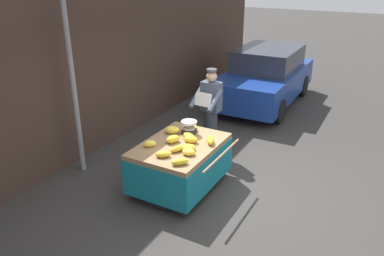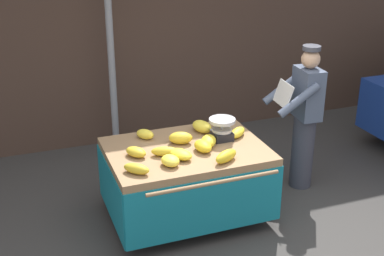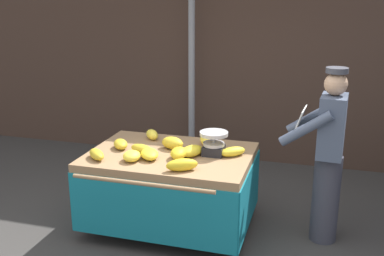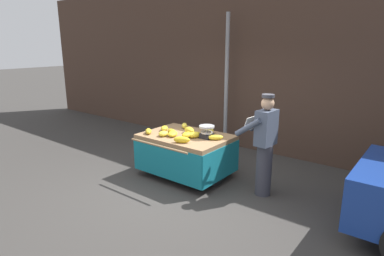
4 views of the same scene
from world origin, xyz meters
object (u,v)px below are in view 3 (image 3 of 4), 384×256
Objects in this scene: banana_bunch_9 at (192,151)px; banana_bunch_10 at (208,140)px; banana_cart at (171,173)px; banana_bunch_4 at (142,149)px; banana_bunch_2 at (121,144)px; banana_bunch_11 at (132,156)px; weighing_scale at (214,143)px; banana_bunch_6 at (152,135)px; banana_bunch_5 at (173,143)px; banana_bunch_3 at (182,165)px; banana_bunch_7 at (179,153)px; banana_bunch_8 at (149,154)px; street_pole at (192,53)px; banana_bunch_1 at (97,154)px; vendor_person at (328,156)px; banana_bunch_0 at (233,152)px.

banana_bunch_10 is at bearing 79.12° from banana_bunch_9.
banana_cart is 0.38m from banana_bunch_4.
banana_bunch_2 is 0.40m from banana_bunch_11.
weighing_scale is 1.38× the size of banana_bunch_6.
banana_bunch_10 is (0.32, 0.21, 0.00)m from banana_bunch_5.
banana_bunch_3 is at bearing -11.52° from banana_bunch_11.
banana_cart is 5.85× the size of weighing_scale.
weighing_scale is at bearing 5.05° from banana_bunch_2.
banana_bunch_7 is (0.13, -0.13, 0.27)m from banana_cart.
banana_bunch_7 is 0.14m from banana_bunch_9.
banana_bunch_2 is at bearing 153.16° from banana_bunch_8.
street_pole is 11.04× the size of banana_bunch_4.
banana_bunch_11 is (0.34, 0.05, 0.00)m from banana_bunch_1.
street_pole reaches higher than banana_bunch_1.
banana_bunch_9 is (0.49, 0.07, 0.01)m from banana_bunch_4.
banana_bunch_2 is at bearing -174.30° from vendor_person.
banana_bunch_1 is (-1.24, -0.45, 0.00)m from banana_bunch_0.
banana_cart is at bearing -47.68° from banana_bunch_6.
banana_bunch_1 is at bearing -157.43° from weighing_scale.
banana_bunch_3 is at bearing -53.42° from banana_bunch_6.
banana_bunch_3 is 1.17× the size of banana_bunch_5.
banana_bunch_1 reaches higher than banana_bunch_8.
banana_bunch_9 is (-0.39, -0.12, 0.01)m from banana_bunch_0.
street_pole is 2.14m from banana_bunch_9.
banana_bunch_4 is (0.08, -2.02, -0.71)m from street_pole.
street_pole is 2.09m from weighing_scale.
banana_bunch_1 is 0.88m from banana_bunch_3.
weighing_scale is 0.96× the size of banana_bunch_3.
banana_bunch_5 is at bearing 70.24° from banana_bunch_8.
banana_bunch_4 is at bearing -141.91° from banana_bunch_10.
banana_bunch_0 is at bearing -173.20° from vendor_person.
banana_bunch_9 reaches higher than banana_bunch_11.
banana_bunch_3 is (0.88, -0.06, 0.01)m from banana_bunch_1.
banana_bunch_2 reaches higher than banana_bunch_0.
banana_bunch_9 is (0.25, -0.16, -0.01)m from banana_bunch_5.
vendor_person reaches higher than banana_bunch_4.
banana_bunch_7 is at bearing -145.46° from weighing_scale.
banana_bunch_1 is at bearing -162.89° from banana_bunch_7.
vendor_person reaches higher than banana_bunch_5.
banana_cart is 6.12× the size of banana_bunch_0.
banana_bunch_7 reaches higher than banana_bunch_1.
banana_bunch_2 is (-1.15, -0.10, 0.00)m from banana_bunch_0.
vendor_person is at bearing 13.22° from banana_bunch_7.
banana_bunch_4 is (-0.51, 0.32, -0.01)m from banana_bunch_3.
weighing_scale is 0.23m from banana_bunch_9.
banana_bunch_11 is at bearing -164.07° from vendor_person.
banana_bunch_2 is 0.94× the size of banana_bunch_5.
vendor_person is (0.89, 0.11, 0.01)m from banana_bunch_0.
banana_bunch_2 is at bearing 129.98° from banana_bunch_11.
banana_bunch_2 is 2.05m from vendor_person.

